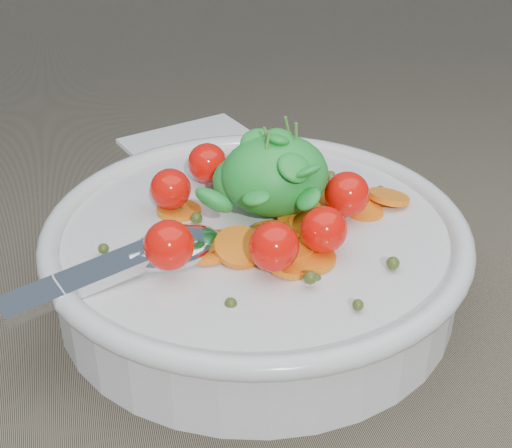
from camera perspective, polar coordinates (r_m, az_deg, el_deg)
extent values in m
plane|color=#726751|center=(0.56, -2.86, -4.77)|extent=(6.00, 6.00, 0.00)
cylinder|color=silver|center=(0.54, 0.00, -2.98)|extent=(0.30, 0.30, 0.06)
torus|color=silver|center=(0.52, 0.00, -0.39)|extent=(0.31, 0.31, 0.02)
cylinder|color=silver|center=(0.55, 0.00, -5.14)|extent=(0.15, 0.15, 0.01)
cylinder|color=brown|center=(0.54, 0.00, -2.98)|extent=(0.27, 0.27, 0.04)
cylinder|color=orange|center=(0.55, 8.72, 1.03)|extent=(0.03, 0.03, 0.01)
cylinder|color=orange|center=(0.49, 2.64, -2.52)|extent=(0.05, 0.05, 0.01)
cylinder|color=orange|center=(0.50, -2.73, -1.26)|extent=(0.04, 0.04, 0.02)
cylinder|color=orange|center=(0.51, 4.27, -0.05)|extent=(0.04, 0.04, 0.01)
cylinder|color=orange|center=(0.61, 0.08, 4.57)|extent=(0.03, 0.03, 0.02)
cylinder|color=orange|center=(0.50, 1.53, -0.89)|extent=(0.04, 0.04, 0.01)
cylinder|color=orange|center=(0.52, 3.62, 0.00)|extent=(0.04, 0.04, 0.01)
cylinder|color=orange|center=(0.56, 5.78, 1.51)|extent=(0.05, 0.05, 0.01)
cylinder|color=orange|center=(0.58, 5.11, 2.40)|extent=(0.04, 0.04, 0.01)
cylinder|color=orange|center=(0.55, 2.04, 1.82)|extent=(0.04, 0.04, 0.02)
cylinder|color=orange|center=(0.49, -1.30, -1.85)|extent=(0.05, 0.05, 0.02)
cylinder|color=orange|center=(0.55, -6.19, 1.09)|extent=(0.05, 0.05, 0.01)
cylinder|color=orange|center=(0.56, 10.57, 2.14)|extent=(0.04, 0.04, 0.02)
cylinder|color=orange|center=(0.48, 2.63, -3.21)|extent=(0.05, 0.05, 0.01)
cylinder|color=orange|center=(0.49, 4.18, -2.65)|extent=(0.05, 0.05, 0.01)
cylinder|color=orange|center=(0.52, 3.96, -0.26)|extent=(0.04, 0.04, 0.01)
cylinder|color=orange|center=(0.49, -4.06, -2.36)|extent=(0.04, 0.04, 0.01)
cylinder|color=orange|center=(0.54, 4.45, 1.83)|extent=(0.04, 0.04, 0.01)
cylinder|color=orange|center=(0.49, 2.55, -1.84)|extent=(0.04, 0.04, 0.01)
cylinder|color=orange|center=(0.56, 3.97, 2.46)|extent=(0.04, 0.04, 0.01)
sphere|color=#3B4A18|center=(0.50, -12.11, -1.94)|extent=(0.01, 0.01, 0.01)
sphere|color=#3B4A18|center=(0.57, -3.30, 3.08)|extent=(0.01, 0.01, 0.01)
sphere|color=#3B4A18|center=(0.45, -2.02, -6.40)|extent=(0.01, 0.01, 0.01)
sphere|color=#3B4A18|center=(0.58, 5.99, 3.81)|extent=(0.01, 0.01, 0.01)
sphere|color=#3B4A18|center=(0.48, 10.90, -3.09)|extent=(0.01, 0.01, 0.01)
sphere|color=#3B4A18|center=(0.46, 4.36, -4.28)|extent=(0.01, 0.01, 0.01)
sphere|color=#3B4A18|center=(0.57, 3.62, 2.85)|extent=(0.01, 0.01, 0.01)
sphere|color=#3B4A18|center=(0.50, -7.35, -2.71)|extent=(0.01, 0.01, 0.01)
sphere|color=#3B4A18|center=(0.47, 4.75, -4.48)|extent=(0.01, 0.01, 0.01)
sphere|color=#3B4A18|center=(0.55, -6.10, 1.08)|extent=(0.01, 0.01, 0.01)
sphere|color=#3B4A18|center=(0.62, 1.30, 5.30)|extent=(0.01, 0.01, 0.01)
sphere|color=#3B4A18|center=(0.49, 1.44, -2.59)|extent=(0.01, 0.01, 0.01)
sphere|color=#3B4A18|center=(0.44, 8.17, -6.42)|extent=(0.01, 0.01, 0.01)
sphere|color=#3B4A18|center=(0.58, 9.92, 2.75)|extent=(0.01, 0.01, 0.01)
sphere|color=#3B4A18|center=(0.53, -4.77, 0.48)|extent=(0.01, 0.01, 0.01)
sphere|color=#3B4A18|center=(0.55, -2.79, 1.39)|extent=(0.01, 0.01, 0.01)
sphere|color=red|center=(0.53, 7.29, 2.39)|extent=(0.03, 0.03, 0.03)
sphere|color=red|center=(0.56, 3.10, 4.40)|extent=(0.03, 0.03, 0.03)
sphere|color=red|center=(0.57, -3.92, 4.91)|extent=(0.03, 0.03, 0.03)
sphere|color=red|center=(0.54, -6.86, 2.81)|extent=(0.03, 0.03, 0.03)
sphere|color=red|center=(0.47, -6.99, -1.70)|extent=(0.03, 0.03, 0.03)
sphere|color=red|center=(0.46, 1.44, -1.81)|extent=(0.03, 0.03, 0.03)
sphere|color=red|center=(0.48, 5.45, -0.44)|extent=(0.03, 0.03, 0.03)
ellipsoid|color=green|center=(0.52, 1.53, 3.95)|extent=(0.08, 0.07, 0.06)
ellipsoid|color=green|center=(0.53, -1.03, 3.48)|extent=(0.05, 0.05, 0.04)
ellipsoid|color=green|center=(0.53, 1.55, 6.01)|extent=(0.03, 0.03, 0.02)
ellipsoid|color=green|center=(0.51, 0.23, 6.40)|extent=(0.04, 0.04, 0.03)
ellipsoid|color=green|center=(0.51, 0.10, 4.50)|extent=(0.04, 0.04, 0.02)
ellipsoid|color=green|center=(0.51, -0.49, 3.64)|extent=(0.03, 0.03, 0.01)
ellipsoid|color=green|center=(0.51, 0.97, 3.74)|extent=(0.03, 0.03, 0.02)
ellipsoid|color=green|center=(0.51, 1.79, 6.72)|extent=(0.03, 0.03, 0.02)
ellipsoid|color=green|center=(0.49, 1.72, 4.66)|extent=(0.02, 0.02, 0.02)
ellipsoid|color=green|center=(0.48, 0.00, 2.10)|extent=(0.03, 0.03, 0.01)
ellipsoid|color=green|center=(0.52, 0.65, 5.26)|extent=(0.04, 0.04, 0.02)
ellipsoid|color=green|center=(0.51, 1.79, 6.56)|extent=(0.03, 0.03, 0.02)
ellipsoid|color=green|center=(0.49, 4.22, 2.02)|extent=(0.03, 0.03, 0.02)
ellipsoid|color=green|center=(0.53, 1.79, 6.82)|extent=(0.03, 0.03, 0.02)
ellipsoid|color=green|center=(0.47, -3.38, 1.92)|extent=(0.03, 0.04, 0.03)
ellipsoid|color=green|center=(0.49, 4.09, 4.18)|extent=(0.03, 0.03, 0.02)
ellipsoid|color=green|center=(0.55, 2.47, 5.65)|extent=(0.02, 0.02, 0.02)
ellipsoid|color=green|center=(0.53, 2.41, 5.01)|extent=(0.03, 0.03, 0.02)
ellipsoid|color=green|center=(0.50, 1.63, 4.50)|extent=(0.02, 0.02, 0.02)
ellipsoid|color=green|center=(0.49, 3.09, 4.52)|extent=(0.03, 0.03, 0.03)
cylinder|color=#4C8C33|center=(0.52, 3.24, 5.61)|extent=(0.01, 0.01, 0.05)
cylinder|color=#4C8C33|center=(0.53, 2.88, 6.19)|extent=(0.01, 0.00, 0.05)
cylinder|color=#4C8C33|center=(0.51, 1.47, 5.17)|extent=(0.02, 0.01, 0.05)
cylinder|color=#4C8C33|center=(0.50, 0.54, 4.56)|extent=(0.01, 0.01, 0.05)
cylinder|color=#4C8C33|center=(0.51, 1.61, 5.03)|extent=(0.02, 0.01, 0.05)
ellipsoid|color=silver|center=(0.49, -6.52, -1.88)|extent=(0.08, 0.07, 0.02)
cube|color=silver|center=(0.48, -12.34, -3.84)|extent=(0.13, 0.06, 0.02)
cylinder|color=silver|center=(0.48, -8.81, -2.51)|extent=(0.03, 0.02, 0.01)
cube|color=white|center=(0.78, -4.76, 6.20)|extent=(0.17, 0.16, 0.01)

